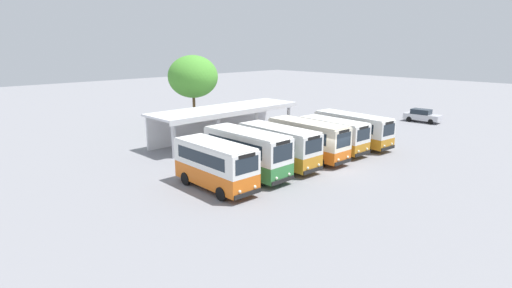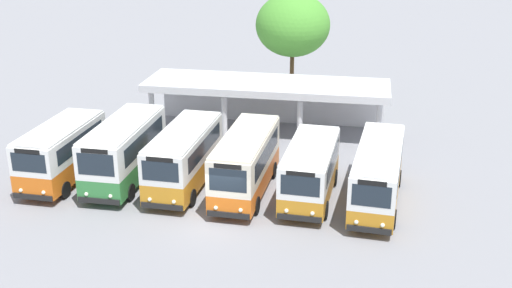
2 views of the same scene
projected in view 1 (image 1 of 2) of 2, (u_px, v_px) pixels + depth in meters
name	position (u px, v px, depth m)	size (l,w,h in m)	color
ground_plane	(337.00, 169.00, 31.62)	(180.00, 180.00, 0.00)	gray
city_bus_nearest_orange	(215.00, 164.00, 26.94)	(2.52, 6.63, 3.19)	black
city_bus_second_in_row	(247.00, 151.00, 29.59)	(2.46, 7.35, 3.39)	black
city_bus_middle_cream	(278.00, 145.00, 31.87)	(2.55, 7.35, 3.20)	black
city_bus_fourth_amber	(308.00, 139.00, 33.99)	(2.51, 7.50, 3.23)	black
city_bus_fifth_blue	(333.00, 134.00, 36.20)	(2.60, 6.64, 2.99)	black
city_bus_far_end_green	(352.00, 128.00, 38.57)	(2.75, 8.09, 3.04)	black
parked_car_flank	(422.00, 115.00, 50.62)	(2.03, 4.40, 1.62)	black
terminal_canopy	(223.00, 115.00, 40.74)	(16.06, 4.70, 3.40)	silver
waiting_chair_end_by_column	(222.00, 138.00, 39.79)	(0.44, 0.44, 0.86)	slate
waiting_chair_second_from_end	(227.00, 137.00, 40.36)	(0.44, 0.44, 0.86)	slate
waiting_chair_middle_seat	(232.00, 136.00, 40.89)	(0.44, 0.44, 0.86)	slate
roadside_tree_behind_canopy	(193.00, 77.00, 44.70)	(5.51, 5.51, 8.38)	brown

